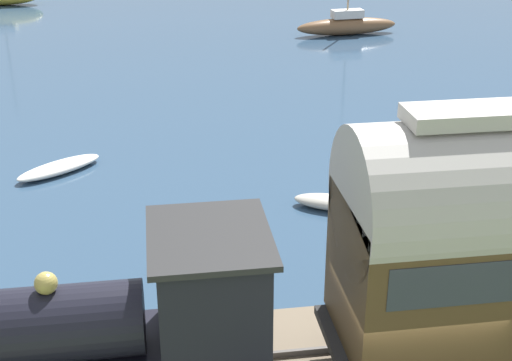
% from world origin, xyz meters
% --- Properties ---
extents(steam_locomotive, '(2.25, 5.39, 3.49)m').
position_xyz_m(steam_locomotive, '(0.35, 4.43, 2.39)').
color(steam_locomotive, black).
rests_on(steam_locomotive, rail_embankment).
extents(sailboat_brown, '(1.79, 5.92, 5.38)m').
position_xyz_m(sailboat_brown, '(29.50, -6.95, 0.55)').
color(sailboat_brown, brown).
rests_on(sailboat_brown, harbor_water).
extents(rowboat_mid_harbor, '(1.71, 2.30, 0.55)m').
position_xyz_m(rowboat_mid_harbor, '(5.71, 2.66, 0.29)').
color(rowboat_mid_harbor, '#B7B2A3').
rests_on(rowboat_mid_harbor, harbor_water).
extents(rowboat_near_shore, '(2.40, 2.82, 0.32)m').
position_xyz_m(rowboat_near_shore, '(11.93, 7.07, 0.17)').
color(rowboat_near_shore, silver).
rests_on(rowboat_near_shore, harbor_water).
extents(rowboat_off_pier, '(1.67, 2.47, 0.38)m').
position_xyz_m(rowboat_off_pier, '(8.15, -0.87, 0.20)').
color(rowboat_off_pier, '#B7B2A3').
rests_on(rowboat_off_pier, harbor_water).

